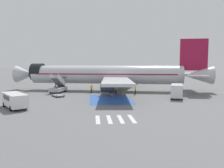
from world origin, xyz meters
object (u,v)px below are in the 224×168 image
(boarding_stairs_forward, at_px, (58,88))
(traffic_cone_1, at_px, (112,95))
(baggage_cart, at_px, (58,95))
(traffic_cone_2, at_px, (102,94))
(fuel_tanker, at_px, (116,76))
(service_van_1, at_px, (177,90))
(service_van_0, at_px, (14,99))
(airliner, at_px, (108,75))
(ground_crew_3, at_px, (91,88))
(traffic_cone_0, at_px, (122,93))
(ground_crew_2, at_px, (135,89))
(ground_crew_0, at_px, (136,89))
(ground_crew_1, at_px, (116,89))

(boarding_stairs_forward, bearing_deg, traffic_cone_1, -16.69)
(baggage_cart, xyz_separation_m, traffic_cone_2, (7.79, 0.96, 0.02))
(boarding_stairs_forward, xyz_separation_m, traffic_cone_2, (8.59, -4.92, -0.70))
(fuel_tanker, relative_size, service_van_1, 2.09)
(fuel_tanker, height_order, service_van_0, fuel_tanker)
(airliner, distance_m, ground_crew_3, 5.73)
(airliner, bearing_deg, traffic_cone_0, -150.66)
(airliner, height_order, service_van_1, airliner)
(service_van_0, relative_size, ground_crew_2, 3.13)
(traffic_cone_0, bearing_deg, boarding_stairs_forward, 159.69)
(boarding_stairs_forward, distance_m, ground_crew_0, 15.69)
(baggage_cart, relative_size, traffic_cone_0, 5.02)
(ground_crew_1, bearing_deg, traffic_cone_2, 53.43)
(boarding_stairs_forward, bearing_deg, fuel_tanker, 76.02)
(ground_crew_1, relative_size, traffic_cone_2, 2.99)
(service_van_0, bearing_deg, fuel_tanker, 34.62)
(boarding_stairs_forward, relative_size, ground_crew_2, 3.01)
(service_van_0, distance_m, service_van_1, 25.12)
(ground_crew_0, xyz_separation_m, traffic_cone_2, (-6.72, -1.49, -0.72))
(service_van_0, height_order, ground_crew_0, service_van_0)
(service_van_1, xyz_separation_m, ground_crew_3, (-14.36, 8.51, -0.40))
(ground_crew_3, xyz_separation_m, traffic_cone_0, (5.74, -3.28, -0.70))
(airliner, height_order, service_van_0, airliner)
(baggage_cart, xyz_separation_m, ground_crew_3, (5.92, 4.55, 0.74))
(baggage_cart, distance_m, ground_crew_2, 14.22)
(baggage_cart, height_order, ground_crew_3, ground_crew_3)
(ground_crew_0, bearing_deg, boarding_stairs_forward, 78.76)
(traffic_cone_0, relative_size, traffic_cone_2, 1.07)
(airliner, xyz_separation_m, boarding_stairs_forward, (-10.45, -2.24, -2.50))
(traffic_cone_2, bearing_deg, baggage_cart, -172.99)
(ground_crew_1, height_order, ground_crew_2, ground_crew_2)
(baggage_cart, height_order, ground_crew_1, ground_crew_1)
(ground_crew_1, relative_size, ground_crew_2, 0.91)
(airliner, distance_m, ground_crew_0, 7.87)
(airliner, relative_size, traffic_cone_0, 71.55)
(ground_crew_1, bearing_deg, service_van_0, 63.23)
(traffic_cone_0, bearing_deg, service_van_0, -144.58)
(airliner, height_order, baggage_cart, airliner)
(service_van_1, xyz_separation_m, traffic_cone_0, (-8.62, 5.23, -1.10))
(ground_crew_0, xyz_separation_m, traffic_cone_1, (-4.83, -2.54, -0.76))
(fuel_tanker, distance_m, ground_crew_0, 33.49)
(service_van_1, xyz_separation_m, ground_crew_1, (-9.62, 6.63, -0.45))
(ground_crew_0, distance_m, traffic_cone_0, 3.16)
(traffic_cone_0, bearing_deg, baggage_cart, -173.80)
(ground_crew_0, bearing_deg, ground_crew_2, 167.35)
(baggage_cart, distance_m, ground_crew_3, 7.50)
(baggage_cart, xyz_separation_m, traffic_cone_0, (11.66, 1.27, 0.04))
(service_van_1, bearing_deg, ground_crew_3, -7.70)
(service_van_0, xyz_separation_m, ground_crew_2, (18.27, 11.01, -0.11))
(ground_crew_0, bearing_deg, airliner, 42.01)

